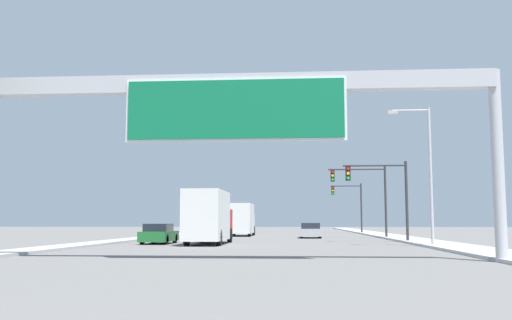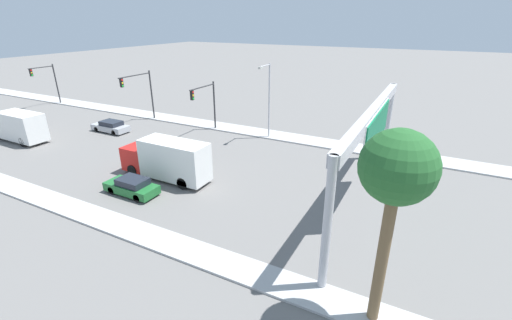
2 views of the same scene
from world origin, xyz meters
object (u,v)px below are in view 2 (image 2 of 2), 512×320
at_px(car_mid_center, 111,127).
at_px(truck_box_secondary, 18,126).
at_px(sign_gantry, 374,125).
at_px(palm_tree_foreground, 397,173).
at_px(traffic_light_mid_block, 142,89).
at_px(traffic_light_far_intersection, 48,79).
at_px(street_lamp_right, 268,95).
at_px(truck_box_primary, 168,160).
at_px(car_mid_left, 132,186).
at_px(traffic_light_near_intersection, 207,100).

xyz_separation_m(car_mid_center, truck_box_secondary, (-7.00, 6.26, 1.02)).
xyz_separation_m(sign_gantry, palm_tree_foreground, (-10.82, -2.56, 1.33)).
bearing_deg(truck_box_secondary, traffic_light_mid_block, -29.65).
distance_m(traffic_light_far_intersection, street_lamp_right, 37.32).
height_order(sign_gantry, traffic_light_mid_block, sign_gantry).
relative_size(truck_box_primary, palm_tree_foreground, 0.91).
bearing_deg(street_lamp_right, sign_gantry, -128.09).
distance_m(sign_gantry, truck_box_primary, 16.59).
xyz_separation_m(car_mid_left, street_lamp_right, (17.03, -3.53, 4.31)).
distance_m(traffic_light_near_intersection, traffic_light_mid_block, 10.01).
distance_m(car_mid_left, traffic_light_far_intersection, 37.54).
bearing_deg(traffic_light_far_intersection, car_mid_left, -115.41).
relative_size(truck_box_secondary, palm_tree_foreground, 0.84).
bearing_deg(car_mid_left, street_lamp_right, -11.72).
height_order(car_mid_center, truck_box_secondary, truck_box_secondary).
distance_m(traffic_light_mid_block, street_lamp_right, 17.36).
xyz_separation_m(truck_box_primary, traffic_light_far_intersection, (12.54, 34.46, 2.40)).
relative_size(sign_gantry, car_mid_left, 4.67).
bearing_deg(palm_tree_foreground, car_mid_center, 66.72).
bearing_deg(traffic_light_mid_block, car_mid_left, -138.60).
relative_size(car_mid_left, palm_tree_foreground, 0.48).
bearing_deg(traffic_light_near_intersection, car_mid_left, -166.55).
bearing_deg(car_mid_center, truck_box_primary, -114.89).
relative_size(sign_gantry, truck_box_secondary, 2.66).
bearing_deg(car_mid_left, palm_tree_foreground, -101.44).
relative_size(sign_gantry, traffic_light_near_intersection, 3.46).
relative_size(sign_gantry, street_lamp_right, 2.43).
bearing_deg(palm_tree_foreground, truck_box_secondary, 79.51).
relative_size(car_mid_left, traffic_light_mid_block, 0.67).
height_order(sign_gantry, truck_box_primary, sign_gantry).
bearing_deg(traffic_light_near_intersection, palm_tree_foreground, -130.80).
xyz_separation_m(traffic_light_near_intersection, traffic_light_far_intersection, (0.31, 30.00, 0.16)).
distance_m(truck_box_primary, traffic_light_near_intersection, 13.21).
distance_m(truck_box_primary, palm_tree_foreground, 20.40).
xyz_separation_m(sign_gantry, traffic_light_far_intersection, (9.04, 50.10, -1.86)).
distance_m(sign_gantry, street_lamp_right, 16.30).
xyz_separation_m(truck_box_primary, traffic_light_mid_block, (12.11, 14.46, 2.67)).
bearing_deg(car_mid_left, car_mid_center, 53.89).
distance_m(traffic_light_far_intersection, palm_tree_foreground, 56.37).
distance_m(sign_gantry, traffic_light_near_intersection, 22.01).
bearing_deg(sign_gantry, traffic_light_near_intersection, 66.51).
xyz_separation_m(car_mid_left, palm_tree_foreground, (-3.82, -18.89, 6.70)).
height_order(truck_box_secondary, palm_tree_foreground, palm_tree_foreground).
xyz_separation_m(car_mid_left, truck_box_primary, (3.50, -0.69, 1.12)).
bearing_deg(traffic_light_near_intersection, sign_gantry, -113.49).
relative_size(sign_gantry, palm_tree_foreground, 2.24).
distance_m(traffic_light_mid_block, palm_tree_foreground, 38.11).
xyz_separation_m(car_mid_center, traffic_light_near_intersection, (5.23, -10.63, 3.35)).
relative_size(sign_gantry, traffic_light_far_intersection, 3.27).
bearing_deg(traffic_light_far_intersection, sign_gantry, -100.23).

